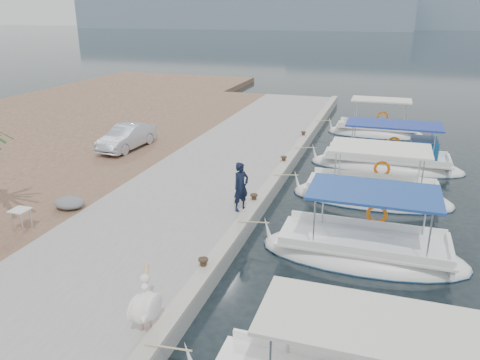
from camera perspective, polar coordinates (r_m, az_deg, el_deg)
name	(u,v)px	position (r m, az deg, el deg)	size (l,w,h in m)	color
ground	(251,233)	(16.18, 1.40, -6.49)	(400.00, 400.00, 0.00)	black
concrete_quay	(219,173)	(21.35, -2.53, 0.92)	(6.00, 40.00, 0.50)	gray
quay_curb	(279,172)	(20.50, 4.77, 0.96)	(0.44, 40.00, 0.12)	#A8A495
cobblestone_strip	(123,162)	(23.48, -14.07, 2.10)	(4.00, 40.00, 0.50)	brown
distant_hills	(466,10)	(216.93, 25.88, 18.19)	(330.00, 60.00, 18.00)	slate
fishing_caique_b	(363,254)	(15.12, 14.71, -8.68)	(6.33, 2.51, 2.83)	white
fishing_caique_c	(371,197)	(19.58, 15.70, -2.03)	(6.34, 2.44, 2.83)	white
fishing_caique_d	(388,165)	(23.71, 17.57, 1.78)	(7.23, 2.24, 2.83)	white
fishing_caique_e	(376,133)	(29.97, 16.22, 5.49)	(5.77, 1.98, 2.83)	white
mooring_bollards	(254,198)	(17.30, 1.71, -2.16)	(0.28, 20.28, 0.33)	black
pelican	(145,305)	(10.86, -11.50, -14.74)	(0.88, 1.46, 1.15)	tan
fisherman	(241,187)	(16.40, 0.12, -0.83)	(0.65, 0.42, 1.77)	black
parked_car	(127,137)	(24.71, -13.62, 5.12)	(1.31, 3.75, 1.24)	#B3BBCC
tarp_bundle	(69,203)	(17.91, -20.10, -2.63)	(1.10, 0.90, 0.40)	slate
folding_table	(21,215)	(16.60, -25.18, -3.93)	(0.55, 0.55, 0.73)	silver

